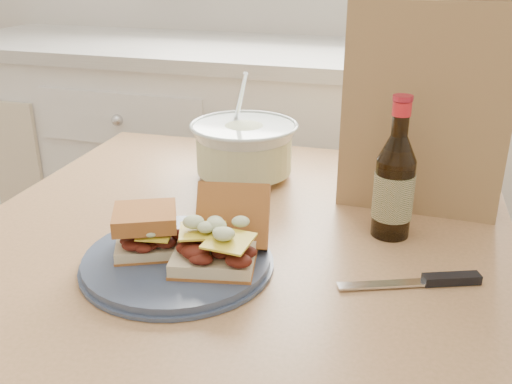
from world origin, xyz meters
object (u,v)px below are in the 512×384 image
(dining_table, at_px, (240,282))
(plate, at_px, (177,261))
(coleslaw_bowl, at_px, (244,151))
(beer_bottle, at_px, (394,185))
(paper_bag, at_px, (427,103))

(dining_table, relative_size, plate, 3.41)
(coleslaw_bowl, distance_m, beer_bottle, 0.37)
(coleslaw_bowl, bearing_deg, dining_table, -73.55)
(coleslaw_bowl, bearing_deg, paper_bag, 1.21)
(plate, relative_size, coleslaw_bowl, 1.26)
(dining_table, height_order, paper_bag, paper_bag)
(dining_table, xyz_separation_m, plate, (-0.04, -0.16, 0.12))
(paper_bag, bearing_deg, coleslaw_bowl, -177.70)
(coleslaw_bowl, bearing_deg, beer_bottle, -29.22)
(beer_bottle, relative_size, paper_bag, 0.64)
(beer_bottle, bearing_deg, coleslaw_bowl, 168.21)
(plate, height_order, beer_bottle, beer_bottle)
(paper_bag, bearing_deg, plate, -129.00)
(plate, distance_m, coleslaw_bowl, 0.39)
(plate, xyz_separation_m, beer_bottle, (0.30, 0.21, 0.08))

